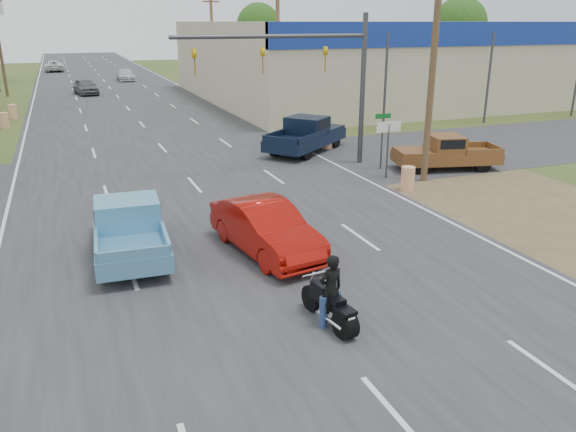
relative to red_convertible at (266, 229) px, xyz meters
name	(u,v)px	position (x,y,z in m)	size (l,w,h in m)	color
ground	(397,418)	(-0.36, -7.91, -0.77)	(200.00, 200.00, 0.00)	#35451B
main_road	(128,108)	(-0.36, 32.09, -0.76)	(15.00, 180.00, 0.02)	#2D2D30
cross_road	(185,174)	(-0.36, 10.09, -0.76)	(120.00, 10.00, 0.02)	#2D2D30
dirt_verge	(498,196)	(10.64, 2.09, -0.77)	(8.00, 18.00, 0.01)	brown
big_box_store	(460,57)	(31.64, 32.02, 2.54)	(50.00, 28.10, 6.60)	#B7A88C
utility_pole_1	(434,55)	(9.14, 5.09, 4.55)	(2.00, 0.28, 10.00)	#4C3823
utility_pole_2	(278,41)	(9.14, 23.09, 4.55)	(2.00, 0.28, 10.00)	#4C3823
utility_pole_3	(212,35)	(9.14, 41.09, 4.55)	(2.00, 0.28, 10.00)	#4C3823
tree_3	(460,24)	(54.64, 62.09, 5.42)	(8.40, 8.40, 10.40)	#422D19
tree_5	(259,26)	(29.64, 87.09, 5.11)	(7.98, 7.98, 9.88)	#422D19
barrel_0	(408,179)	(7.64, 4.09, -0.27)	(0.56, 0.56, 1.00)	orange
barrel_1	(327,140)	(8.04, 12.59, -0.27)	(0.56, 0.56, 1.00)	orange
barrel_2	(4,120)	(-8.86, 26.09, -0.27)	(0.56, 0.56, 1.00)	orange
barrel_3	(13,111)	(-8.56, 30.09, -0.27)	(0.56, 0.56, 1.00)	orange
lane_sign	(388,136)	(7.84, 6.09, 1.13)	(1.20, 0.08, 2.52)	#3F3F44
street_name_sign	(382,135)	(8.44, 7.59, 0.84)	(0.80, 0.08, 2.61)	#3F3F44
signal_mast	(311,64)	(5.46, 9.09, 4.03)	(9.12, 0.40, 7.00)	#3F3F44
red_convertible	(266,229)	(0.00, 0.00, 0.00)	(1.63, 4.69, 1.54)	#9B0E07
motorcycle	(332,309)	(-0.08, -4.65, -0.30)	(0.72, 2.08, 1.06)	black
rider	(331,293)	(-0.09, -4.60, 0.06)	(0.60, 0.40, 1.66)	black
blue_pickup	(129,226)	(-3.79, 1.51, 0.09)	(2.28, 5.24, 1.70)	black
navy_pickup	(307,134)	(6.74, 12.40, 0.17)	(5.72, 5.18, 1.86)	black
brown_pickup	(444,152)	(11.17, 6.47, 0.04)	(5.17, 3.02, 1.61)	black
distant_car_grey	(85,87)	(-2.97, 42.84, -0.03)	(1.75, 4.35, 1.48)	#555559
distant_car_silver	(126,75)	(2.10, 55.08, -0.12)	(1.83, 4.50, 1.31)	silver
distant_car_white	(54,66)	(-5.64, 71.93, -0.04)	(2.44, 5.29, 1.47)	silver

